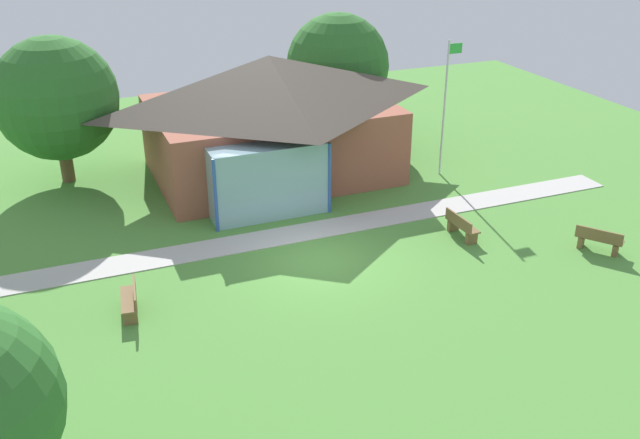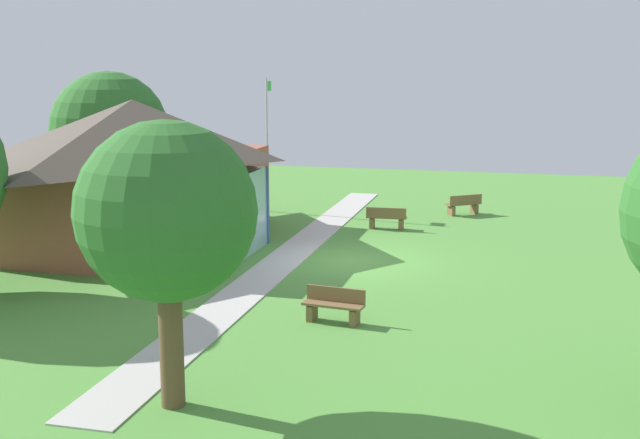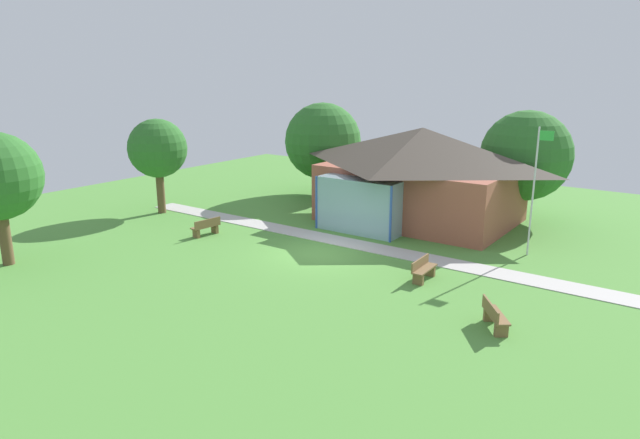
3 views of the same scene
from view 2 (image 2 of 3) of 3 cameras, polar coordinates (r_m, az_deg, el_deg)
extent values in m
plane|color=#54933D|center=(25.85, 2.14, -2.89)|extent=(44.00, 44.00, 0.00)
cube|color=#A35642|center=(29.07, -12.74, 1.42)|extent=(9.41, 6.71, 2.99)
pyramid|color=#4C4238|center=(28.77, -12.95, 6.26)|extent=(10.41, 7.71, 1.94)
cube|color=#8CB2BF|center=(26.25, -6.38, 0.27)|extent=(4.24, 1.20, 2.69)
cylinder|color=#3359B2|center=(24.10, -6.80, -0.72)|extent=(0.12, 0.12, 2.69)
cylinder|color=#3359B2|center=(28.02, -3.72, 1.00)|extent=(0.12, 0.12, 2.69)
cube|color=#BCB7B2|center=(26.34, -2.26, -2.59)|extent=(25.77, 1.39, 0.03)
cylinder|color=silver|center=(33.83, -3.71, 5.19)|extent=(0.08, 0.08, 5.55)
cube|color=green|center=(33.95, -3.61, 9.32)|extent=(0.60, 0.02, 0.40)
cube|color=brown|center=(30.65, 4.69, 0.17)|extent=(0.49, 1.51, 0.06)
cube|color=brown|center=(30.77, 3.67, -0.26)|extent=(0.40, 0.17, 0.39)
cube|color=brown|center=(30.63, 5.70, -0.34)|extent=(0.40, 0.17, 0.39)
cube|color=brown|center=(30.42, 4.65, 0.49)|extent=(0.11, 1.50, 0.36)
cube|color=brown|center=(19.74, 0.93, -5.99)|extent=(0.62, 1.54, 0.06)
cube|color=brown|center=(19.64, 2.44, -6.87)|extent=(0.42, 0.21, 0.39)
cube|color=brown|center=(20.00, -0.56, -6.52)|extent=(0.42, 0.21, 0.39)
cube|color=brown|center=(19.85, 1.12, -5.26)|extent=(0.24, 1.50, 0.36)
cube|color=brown|center=(33.90, 9.99, 1.09)|extent=(1.24, 1.47, 0.06)
cube|color=brown|center=(33.66, 9.18, 0.61)|extent=(0.42, 0.37, 0.39)
cube|color=brown|center=(34.24, 10.75, 0.73)|extent=(0.42, 0.37, 0.39)
cube|color=brown|center=(33.70, 10.17, 1.39)|extent=(0.94, 1.24, 0.36)
cylinder|color=brown|center=(15.18, -10.37, -8.47)|extent=(0.44, 0.44, 2.43)
sphere|color=#2D6B28|center=(14.56, -10.70, 0.58)|extent=(3.23, 3.23, 3.23)
cylinder|color=brown|center=(34.54, -14.31, 1.76)|extent=(0.52, 0.52, 1.68)
sphere|color=#2D6B28|center=(34.23, -14.52, 6.08)|extent=(4.73, 4.73, 4.73)
camera|label=1|loc=(22.20, 55.37, 18.96)|focal=39.95mm
camera|label=3|loc=(40.68, 34.92, 11.30)|focal=31.60mm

